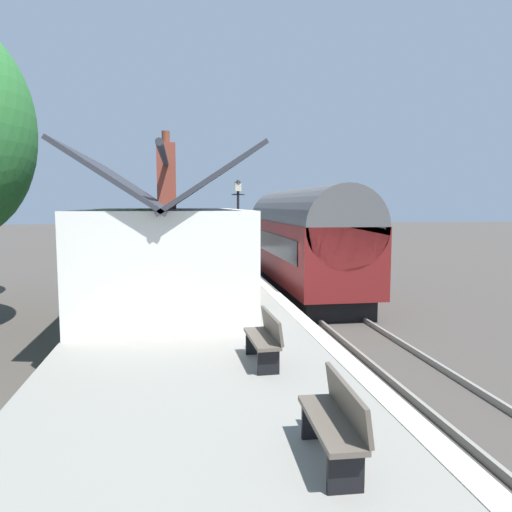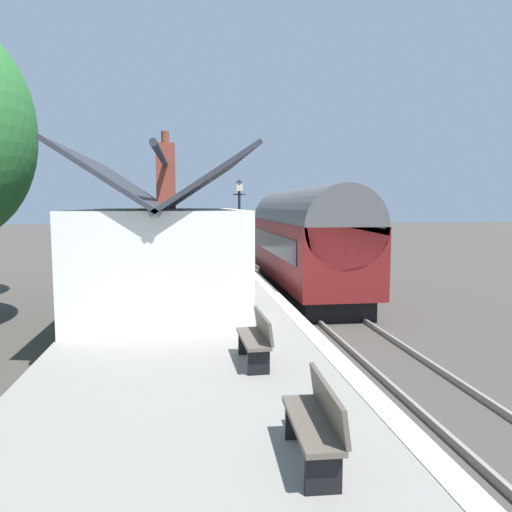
# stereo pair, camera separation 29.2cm
# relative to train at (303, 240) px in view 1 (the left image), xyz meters

# --- Properties ---
(ground_plane) EXTENTS (160.00, 160.00, 0.00)m
(ground_plane) POSITION_rel_train_xyz_m (-3.61, 0.90, -2.22)
(ground_plane) COLOR #423D38
(platform) EXTENTS (32.00, 5.49, 0.92)m
(platform) POSITION_rel_train_xyz_m (-3.61, 4.64, -1.76)
(platform) COLOR gray
(platform) RESTS_ON ground
(platform_edge_coping) EXTENTS (32.00, 0.36, 0.02)m
(platform_edge_coping) POSITION_rel_train_xyz_m (-3.61, 2.08, -1.29)
(platform_edge_coping) COLOR beige
(platform_edge_coping) RESTS_ON platform
(rail_near) EXTENTS (52.00, 0.08, 0.14)m
(rail_near) POSITION_rel_train_xyz_m (-3.61, -0.72, -2.15)
(rail_near) COLOR gray
(rail_near) RESTS_ON ground
(rail_far) EXTENTS (52.00, 0.08, 0.14)m
(rail_far) POSITION_rel_train_xyz_m (-3.61, 0.72, -2.15)
(rail_far) COLOR gray
(rail_far) RESTS_ON ground
(train) EXTENTS (10.93, 2.73, 4.32)m
(train) POSITION_rel_train_xyz_m (0.00, 0.00, 0.00)
(train) COLOR black
(train) RESTS_ON ground
(station_building) EXTENTS (7.62, 4.30, 4.95)m
(station_building) POSITION_rel_train_xyz_m (-5.75, 5.33, 0.13)
(station_building) COLOR white
(station_building) RESTS_ON platform
(bench_platform_end) EXTENTS (1.41, 0.48, 0.88)m
(bench_platform_end) POSITION_rel_train_xyz_m (-14.54, 3.37, -0.82)
(bench_platform_end) COLOR brown
(bench_platform_end) RESTS_ON platform
(bench_mid_platform) EXTENTS (1.40, 0.44, 0.88)m
(bench_mid_platform) POSITION_rel_train_xyz_m (2.54, 3.33, -0.82)
(bench_mid_platform) COLOR brown
(bench_mid_platform) RESTS_ON platform
(bench_near_building) EXTENTS (1.41, 0.48, 0.88)m
(bench_near_building) POSITION_rel_train_xyz_m (-11.19, 3.54, -0.82)
(bench_near_building) COLOR brown
(bench_near_building) RESTS_ON platform
(planter_edge_far) EXTENTS (1.02, 0.32, 0.60)m
(planter_edge_far) POSITION_rel_train_xyz_m (1.95, 4.48, -1.01)
(planter_edge_far) COLOR teal
(planter_edge_far) RESTS_ON platform
(planter_corner_building) EXTENTS (1.08, 0.32, 0.60)m
(planter_corner_building) POSITION_rel_train_xyz_m (4.58, 4.89, -1.01)
(planter_corner_building) COLOR black
(planter_corner_building) RESTS_ON platform
(planter_bench_right) EXTENTS (0.64, 0.64, 0.89)m
(planter_bench_right) POSITION_rel_train_xyz_m (0.59, 6.27, -0.83)
(planter_bench_right) COLOR gray
(planter_bench_right) RESTS_ON platform
(planter_by_door) EXTENTS (0.83, 0.32, 0.58)m
(planter_by_door) POSITION_rel_train_xyz_m (4.98, 5.99, -1.02)
(planter_by_door) COLOR #9E5138
(planter_by_door) RESTS_ON platform
(lamp_post_platform) EXTENTS (0.32, 0.50, 3.72)m
(lamp_post_platform) POSITION_rel_train_xyz_m (-0.16, 2.68, 1.29)
(lamp_post_platform) COLOR black
(lamp_post_platform) RESTS_ON platform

